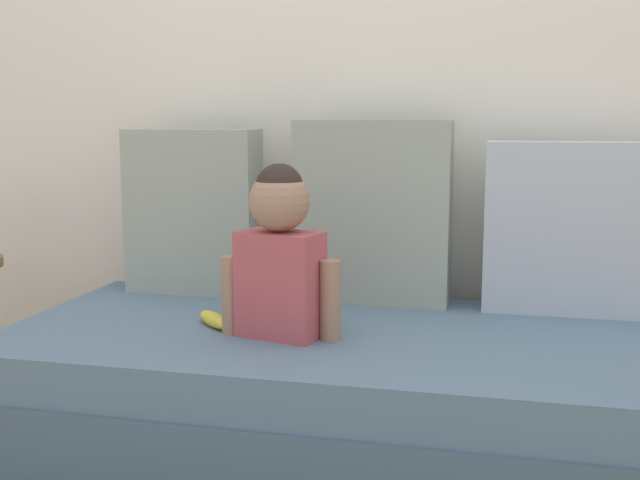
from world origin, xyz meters
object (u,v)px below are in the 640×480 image
couch (350,391)px  banana (214,320)px  throw_pillow_left (194,211)px  throw_pillow_center (373,212)px  toddler (280,250)px  throw_pillow_right (573,228)px

couch → banana: (-0.38, -0.05, 0.20)m
throw_pillow_left → banana: throw_pillow_left is taller
couch → banana: size_ratio=11.53×
throw_pillow_left → throw_pillow_center: size_ratio=0.95×
throw_pillow_center → toddler: throw_pillow_center is taller
throw_pillow_left → banana: 0.54m
banana → toddler: bearing=-12.7°
couch → toddler: 0.46m
throw_pillow_left → toddler: 0.64m
couch → throw_pillow_center: throw_pillow_center is taller
throw_pillow_center → toddler: size_ratio=1.24×
throw_pillow_left → throw_pillow_center: (0.61, 0.00, 0.01)m
throw_pillow_left → toddler: bearing=-46.6°
throw_pillow_right → couch: bearing=-149.3°
throw_pillow_right → toddler: bearing=-149.4°
throw_pillow_center → banana: (-0.38, -0.41, -0.27)m
throw_pillow_left → throw_pillow_right: bearing=0.0°
throw_pillow_left → throw_pillow_center: throw_pillow_center is taller
throw_pillow_left → couch: bearing=-30.7°
toddler → throw_pillow_left: bearing=133.4°
throw_pillow_left → toddler: throw_pillow_left is taller
toddler → banana: (-0.21, 0.05, -0.22)m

